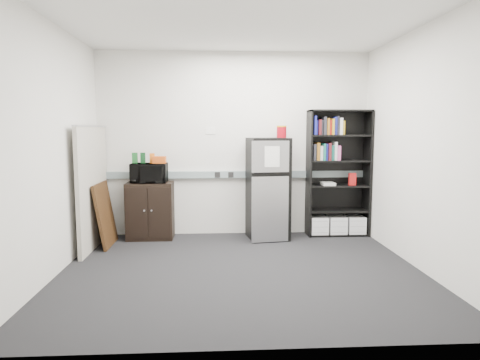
{
  "coord_description": "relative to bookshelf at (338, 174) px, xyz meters",
  "views": [
    {
      "loc": [
        -0.28,
        -4.62,
        1.55
      ],
      "look_at": [
        0.04,
        0.9,
        0.91
      ],
      "focal_mm": 32.0,
      "sensor_mm": 36.0,
      "label": 1
    }
  ],
  "objects": [
    {
      "name": "floor",
      "position": [
        -1.53,
        -1.57,
        -0.91
      ],
      "size": [
        4.0,
        4.0,
        0.0
      ],
      "primitive_type": "plane",
      "color": "black",
      "rests_on": "ground"
    },
    {
      "name": "wall_back",
      "position": [
        -1.53,
        0.18,
        0.44
      ],
      "size": [
        4.0,
        0.02,
        2.7
      ],
      "primitive_type": "cube",
      "color": "silver",
      "rests_on": "floor"
    },
    {
      "name": "wall_right",
      "position": [
        0.47,
        -1.57,
        0.44
      ],
      "size": [
        0.02,
        3.5,
        2.7
      ],
      "primitive_type": "cube",
      "color": "silver",
      "rests_on": "floor"
    },
    {
      "name": "wall_left",
      "position": [
        -3.53,
        -1.57,
        0.44
      ],
      "size": [
        0.02,
        3.5,
        2.7
      ],
      "primitive_type": "cube",
      "color": "silver",
      "rests_on": "floor"
    },
    {
      "name": "ceiling",
      "position": [
        -1.53,
        -1.57,
        1.79
      ],
      "size": [
        4.0,
        3.5,
        0.02
      ],
      "primitive_type": "cube",
      "color": "white",
      "rests_on": "wall_back"
    },
    {
      "name": "electrical_raceway",
      "position": [
        -1.53,
        0.15,
        -0.01
      ],
      "size": [
        3.92,
        0.05,
        0.1
      ],
      "primitive_type": "cube",
      "color": "gray",
      "rests_on": "wall_back"
    },
    {
      "name": "wall_note",
      "position": [
        -1.88,
        0.18,
        0.64
      ],
      "size": [
        0.14,
        0.0,
        0.1
      ],
      "primitive_type": "cube",
      "color": "white",
      "rests_on": "wall_back"
    },
    {
      "name": "bookshelf",
      "position": [
        0.0,
        0.0,
        0.0
      ],
      "size": [
        0.9,
        0.34,
        1.85
      ],
      "color": "black",
      "rests_on": "floor"
    },
    {
      "name": "cubicle_partition",
      "position": [
        -3.43,
        -0.49,
        -0.1
      ],
      "size": [
        0.06,
        1.3,
        1.62
      ],
      "color": "#A59E92",
      "rests_on": "floor"
    },
    {
      "name": "cabinet",
      "position": [
        -2.75,
        -0.06,
        -0.51
      ],
      "size": [
        0.65,
        0.44,
        0.82
      ],
      "color": "black",
      "rests_on": "floor"
    },
    {
      "name": "microwave",
      "position": [
        -2.75,
        -0.08,
        0.04
      ],
      "size": [
        0.5,
        0.34,
        0.28
      ],
      "primitive_type": "imported",
      "rotation": [
        0.0,
        0.0,
        -0.01
      ],
      "color": "black",
      "rests_on": "cabinet"
    },
    {
      "name": "snack_box_a",
      "position": [
        -2.95,
        -0.05,
        0.25
      ],
      "size": [
        0.07,
        0.05,
        0.15
      ],
      "primitive_type": "cube",
      "rotation": [
        0.0,
        0.0,
        -0.07
      ],
      "color": "#1A5B25",
      "rests_on": "microwave"
    },
    {
      "name": "snack_box_b",
      "position": [
        -2.84,
        -0.05,
        0.25
      ],
      "size": [
        0.08,
        0.06,
        0.15
      ],
      "primitive_type": "cube",
      "rotation": [
        0.0,
        0.0,
        0.18
      ],
      "color": "#0B3215",
      "rests_on": "microwave"
    },
    {
      "name": "snack_box_c",
      "position": [
        -2.71,
        -0.05,
        0.25
      ],
      "size": [
        0.08,
        0.06,
        0.14
      ],
      "primitive_type": "cube",
      "rotation": [
        0.0,
        0.0,
        0.14
      ],
      "color": "#CC6113",
      "rests_on": "microwave"
    },
    {
      "name": "snack_bag",
      "position": [
        -2.6,
        -0.1,
        0.23
      ],
      "size": [
        0.19,
        0.12,
        0.1
      ],
      "primitive_type": "cube",
      "rotation": [
        0.0,
        0.0,
        -0.09
      ],
      "color": "#CD4E14",
      "rests_on": "microwave"
    },
    {
      "name": "refrigerator",
      "position": [
        -1.06,
        -0.14,
        -0.19
      ],
      "size": [
        0.61,
        0.64,
        1.45
      ],
      "rotation": [
        0.0,
        0.0,
        0.14
      ],
      "color": "black",
      "rests_on": "floor"
    },
    {
      "name": "coffee_can",
      "position": [
        -0.85,
        -0.02,
        0.63
      ],
      "size": [
        0.14,
        0.14,
        0.19
      ],
      "color": "#A10714",
      "rests_on": "refrigerator"
    },
    {
      "name": "framed_poster",
      "position": [
        -3.3,
        -0.41,
        -0.48
      ],
      "size": [
        0.18,
        0.67,
        0.86
      ],
      "rotation": [
        0.0,
        -0.16,
        0.0
      ],
      "color": "#321A0D",
      "rests_on": "floor"
    }
  ]
}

